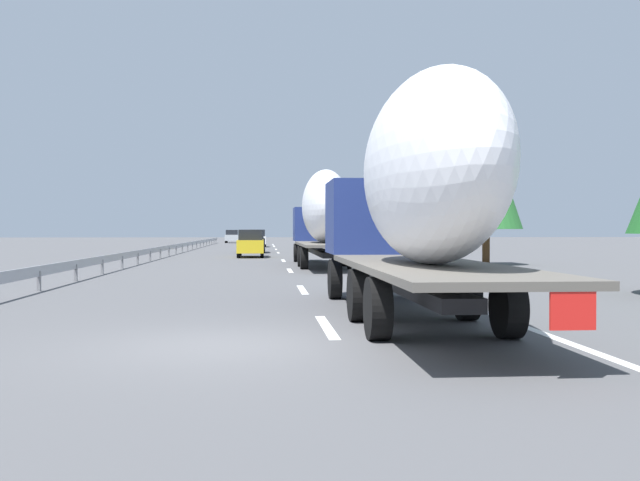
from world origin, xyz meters
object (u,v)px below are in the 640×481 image
(car_yellow_coupe, at_px, (251,243))
(car_white_van, at_px, (258,238))
(car_silver_hatch, at_px, (232,236))
(truck_lead, at_px, (323,214))
(road_sign, at_px, (340,223))
(truck_trailing, at_px, (416,191))
(car_black_suv, at_px, (254,241))

(car_yellow_coupe, bearing_deg, car_white_van, -0.42)
(car_white_van, xyz_separation_m, car_silver_hatch, (24.98, 3.83, -0.01))
(truck_lead, bearing_deg, road_sign, -8.43)
(truck_trailing, distance_m, road_sign, 42.57)
(car_silver_hatch, bearing_deg, road_sign, -166.90)
(car_yellow_coupe, xyz_separation_m, road_sign, (8.65, -6.94, 1.45))
(car_white_van, bearing_deg, truck_lead, -174.98)
(truck_lead, height_order, truck_trailing, truck_lead)
(car_white_van, bearing_deg, car_yellow_coupe, 179.58)
(car_yellow_coupe, distance_m, car_black_suv, 9.48)
(truck_trailing, bearing_deg, car_silver_hatch, 4.85)
(truck_lead, bearing_deg, car_silver_hatch, 6.42)
(car_white_van, distance_m, car_yellow_coupe, 29.03)
(truck_lead, height_order, road_sign, truck_lead)
(car_white_van, bearing_deg, road_sign, -161.74)
(car_white_van, distance_m, car_black_suv, 19.55)
(truck_trailing, relative_size, road_sign, 3.70)
(car_silver_hatch, distance_m, car_yellow_coupe, 54.12)
(car_yellow_coupe, bearing_deg, truck_trailing, -173.53)
(truck_lead, xyz_separation_m, car_yellow_coupe, (12.27, 3.84, -1.71))
(truck_trailing, xyz_separation_m, car_black_suv, (43.30, 3.77, -1.67))
(car_white_van, relative_size, road_sign, 1.31)
(truck_trailing, relative_size, car_black_suv, 2.89)
(truck_trailing, bearing_deg, road_sign, -4.18)
(car_silver_hatch, bearing_deg, car_black_suv, -175.26)
(truck_lead, xyz_separation_m, car_white_van, (41.30, 3.62, -1.69))
(road_sign, bearing_deg, car_silver_hatch, 13.10)
(car_black_suv, bearing_deg, car_silver_hatch, 4.74)
(car_silver_hatch, distance_m, road_sign, 46.59)
(car_silver_hatch, distance_m, car_black_suv, 44.67)
(car_black_suv, xyz_separation_m, road_sign, (-0.84, -6.87, 1.48))
(car_black_suv, bearing_deg, truck_lead, -170.17)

